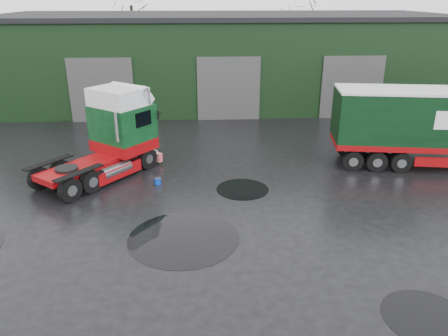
# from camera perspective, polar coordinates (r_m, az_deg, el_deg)

# --- Properties ---
(ground) EXTENTS (100.00, 100.00, 0.00)m
(ground) POSITION_cam_1_polar(r_m,az_deg,el_deg) (15.65, -3.23, -7.41)
(ground) COLOR black
(warehouse) EXTENTS (32.40, 12.40, 6.30)m
(warehouse) POSITION_cam_1_polar(r_m,az_deg,el_deg) (34.01, -0.11, 14.24)
(warehouse) COLOR black
(warehouse) RESTS_ON ground
(hero_tractor) EXTENTS (5.86, 6.45, 3.82)m
(hero_tractor) POSITION_cam_1_polar(r_m,az_deg,el_deg) (19.58, -16.76, 3.88)
(hero_tractor) COLOR #0C3819
(hero_tractor) RESTS_ON ground
(wash_bucket) EXTENTS (0.30, 0.30, 0.27)m
(wash_bucket) POSITION_cam_1_polar(r_m,az_deg,el_deg) (18.98, -8.64, -1.71)
(wash_bucket) COLOR #0832AF
(wash_bucket) RESTS_ON ground
(tree_back_a) EXTENTS (4.40, 4.40, 9.50)m
(tree_back_a) POSITION_cam_1_polar(r_m,az_deg,el_deg) (44.18, -11.84, 17.63)
(tree_back_a) COLOR black
(tree_back_a) RESTS_ON ground
(tree_back_b) EXTENTS (4.40, 4.40, 7.50)m
(tree_back_b) POSITION_cam_1_polar(r_m,az_deg,el_deg) (44.95, 9.80, 16.55)
(tree_back_b) COLOR black
(tree_back_b) RESTS_ON ground
(puddle_0) EXTENTS (3.76, 3.76, 0.01)m
(puddle_0) POSITION_cam_1_polar(r_m,az_deg,el_deg) (14.88, -5.30, -9.11)
(puddle_0) COLOR black
(puddle_0) RESTS_ON ground
(puddle_1) EXTENTS (2.21, 2.21, 0.01)m
(puddle_1) POSITION_cam_1_polar(r_m,az_deg,el_deg) (18.34, 2.43, -2.78)
(puddle_1) COLOR black
(puddle_1) RESTS_ON ground
(puddle_3) EXTENTS (2.25, 2.25, 0.01)m
(puddle_3) POSITION_cam_1_polar(r_m,az_deg,el_deg) (12.75, 24.97, -17.29)
(puddle_3) COLOR black
(puddle_3) RESTS_ON ground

